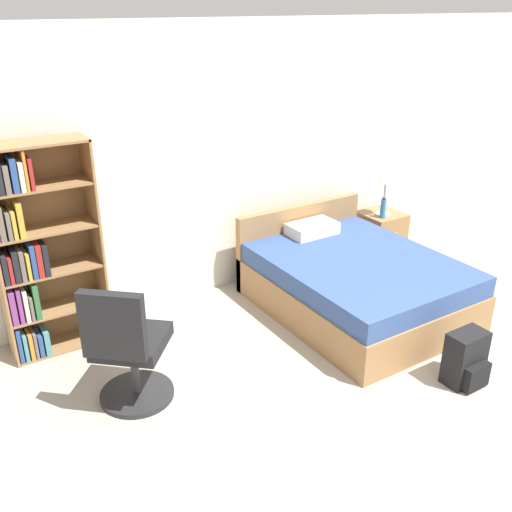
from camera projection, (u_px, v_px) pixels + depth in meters
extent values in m
plane|color=#A39989|center=(490.00, 474.00, 3.59)|extent=(14.00, 14.00, 0.00)
cube|color=silver|center=(231.00, 161.00, 5.55)|extent=(9.00, 0.06, 2.60)
cube|color=olive|center=(97.00, 241.00, 4.78)|extent=(0.02, 0.33, 1.77)
cube|color=brown|center=(44.00, 245.00, 4.71)|extent=(0.81, 0.01, 1.77)
cube|color=olive|center=(63.00, 343.00, 4.95)|extent=(0.77, 0.31, 0.02)
cube|color=navy|center=(18.00, 341.00, 4.68)|extent=(0.03, 0.24, 0.30)
cube|color=teal|center=(23.00, 343.00, 4.71)|extent=(0.03, 0.24, 0.24)
cube|color=orange|center=(29.00, 342.00, 4.74)|extent=(0.03, 0.26, 0.23)
cube|color=#665B51|center=(34.00, 343.00, 4.73)|extent=(0.02, 0.19, 0.23)
cube|color=navy|center=(39.00, 343.00, 4.76)|extent=(0.04, 0.18, 0.20)
cube|color=teal|center=(45.00, 338.00, 4.81)|extent=(0.04, 0.25, 0.21)
cube|color=olive|center=(58.00, 308.00, 4.80)|extent=(0.77, 0.31, 0.02)
cube|color=#7A387F|center=(11.00, 304.00, 4.54)|extent=(0.04, 0.23, 0.29)
cube|color=#7A387F|center=(18.00, 303.00, 4.56)|extent=(0.03, 0.23, 0.29)
cube|color=beige|center=(24.00, 302.00, 4.58)|extent=(0.03, 0.22, 0.27)
cube|color=#665B51|center=(29.00, 304.00, 4.63)|extent=(0.02, 0.25, 0.21)
cube|color=#2D6638|center=(34.00, 298.00, 4.63)|extent=(0.04, 0.24, 0.30)
cube|color=olive|center=(51.00, 270.00, 4.66)|extent=(0.77, 0.31, 0.02)
cube|color=black|center=(3.00, 268.00, 4.38)|extent=(0.04, 0.19, 0.25)
cube|color=maroon|center=(9.00, 268.00, 4.41)|extent=(0.03, 0.19, 0.22)
cube|color=black|center=(14.00, 265.00, 4.42)|extent=(0.04, 0.19, 0.26)
cube|color=#665B51|center=(20.00, 262.00, 4.47)|extent=(0.03, 0.25, 0.25)
cube|color=gold|center=(26.00, 264.00, 4.48)|extent=(0.03, 0.21, 0.22)
cube|color=navy|center=(31.00, 259.00, 4.50)|extent=(0.04, 0.24, 0.28)
cube|color=maroon|center=(37.00, 258.00, 4.52)|extent=(0.04, 0.23, 0.27)
cube|color=black|center=(43.00, 257.00, 4.54)|extent=(0.04, 0.22, 0.26)
cube|color=olive|center=(45.00, 229.00, 4.51)|extent=(0.77, 0.31, 0.02)
cube|color=#665B51|center=(6.00, 223.00, 4.31)|extent=(0.03, 0.25, 0.21)
cube|color=gold|center=(11.00, 222.00, 4.33)|extent=(0.03, 0.25, 0.22)
cube|color=gold|center=(18.00, 218.00, 4.33)|extent=(0.04, 0.22, 0.28)
cube|color=olive|center=(38.00, 186.00, 4.37)|extent=(0.77, 0.31, 0.02)
cube|color=#665B51|center=(4.00, 178.00, 4.17)|extent=(0.04, 0.21, 0.21)
cube|color=navy|center=(12.00, 174.00, 4.19)|extent=(0.04, 0.21, 0.26)
cube|color=beige|center=(19.00, 175.00, 4.22)|extent=(0.03, 0.20, 0.22)
cube|color=orange|center=(22.00, 168.00, 4.24)|extent=(0.02, 0.26, 0.30)
cube|color=maroon|center=(28.00, 172.00, 4.26)|extent=(0.03, 0.23, 0.24)
cube|color=olive|center=(31.00, 143.00, 4.23)|extent=(0.81, 0.33, 0.02)
cube|color=olive|center=(356.00, 294.00, 5.42)|extent=(1.51, 1.92, 0.36)
cube|color=#334C84|center=(358.00, 267.00, 5.31)|extent=(1.48, 1.88, 0.19)
cube|color=olive|center=(299.00, 241.00, 6.04)|extent=(1.51, 0.08, 0.80)
cube|color=silver|center=(312.00, 229.00, 5.80)|extent=(0.50, 0.30, 0.12)
cylinder|color=#232326|center=(137.00, 394.00, 4.30)|extent=(0.55, 0.55, 0.04)
cylinder|color=#333338|center=(135.00, 370.00, 4.21)|extent=(0.06, 0.06, 0.40)
cube|color=black|center=(132.00, 341.00, 4.11)|extent=(0.68, 0.68, 0.10)
cube|color=black|center=(113.00, 326.00, 3.74)|extent=(0.38, 0.35, 0.48)
cube|color=olive|center=(380.00, 235.00, 6.55)|extent=(0.45, 0.44, 0.54)
sphere|color=tan|center=(396.00, 233.00, 6.33)|extent=(0.02, 0.02, 0.02)
cylinder|color=#B2B2B7|center=(383.00, 214.00, 6.39)|extent=(0.18, 0.18, 0.02)
cylinder|color=#B2B2B7|center=(384.00, 198.00, 6.31)|extent=(0.02, 0.02, 0.37)
cone|color=beige|center=(386.00, 175.00, 6.20)|extent=(0.20, 0.20, 0.15)
cylinder|color=teal|center=(383.00, 209.00, 6.26)|extent=(0.06, 0.06, 0.21)
cylinder|color=#2D2D33|center=(384.00, 199.00, 6.22)|extent=(0.04, 0.04, 0.02)
cube|color=black|center=(465.00, 358.00, 4.39)|extent=(0.31, 0.19, 0.44)
cube|color=black|center=(477.00, 377.00, 4.33)|extent=(0.24, 0.07, 0.20)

